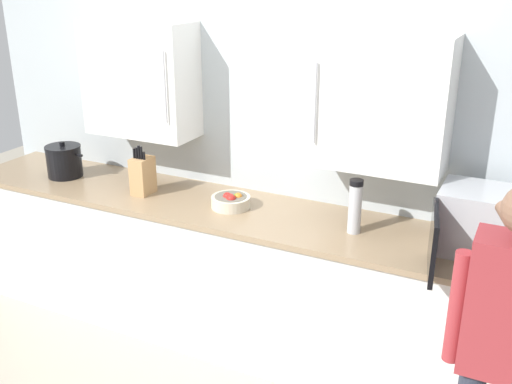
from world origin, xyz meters
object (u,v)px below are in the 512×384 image
(stock_pot, at_px, (64,161))
(microwave_oven, at_px, (486,223))
(fruit_bowl, at_px, (231,201))
(thermos_flask, at_px, (355,206))
(person_figure, at_px, (505,338))
(knife_block, at_px, (143,175))

(stock_pot, bearing_deg, microwave_oven, 1.04)
(fruit_bowl, distance_m, stock_pot, 1.33)
(thermos_flask, bearing_deg, microwave_oven, 4.44)
(person_figure, bearing_deg, knife_block, 162.69)
(microwave_oven, xyz_separation_m, fruit_bowl, (-1.47, -0.04, -0.13))
(knife_block, relative_size, stock_pot, 0.98)
(knife_block, bearing_deg, stock_pot, 177.61)
(fruit_bowl, xyz_separation_m, stock_pot, (-1.33, -0.01, 0.07))
(knife_block, height_order, fruit_bowl, knife_block)
(knife_block, relative_size, fruit_bowl, 1.37)
(knife_block, relative_size, thermos_flask, 1.06)
(thermos_flask, relative_size, fruit_bowl, 1.29)
(fruit_bowl, relative_size, stock_pot, 0.71)
(thermos_flask, xyz_separation_m, person_figure, (0.86, -0.74, -0.13))
(microwave_oven, xyz_separation_m, stock_pot, (-2.79, -0.05, -0.06))
(microwave_oven, distance_m, knife_block, 2.10)
(knife_block, xyz_separation_m, thermos_flask, (1.42, 0.03, 0.03))
(thermos_flask, height_order, person_figure, person_figure)
(person_figure, bearing_deg, thermos_flask, 139.38)
(knife_block, bearing_deg, person_figure, -17.31)
(thermos_flask, xyz_separation_m, fruit_bowl, (-0.79, 0.02, -0.11))
(thermos_flask, bearing_deg, fruit_bowl, 178.85)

